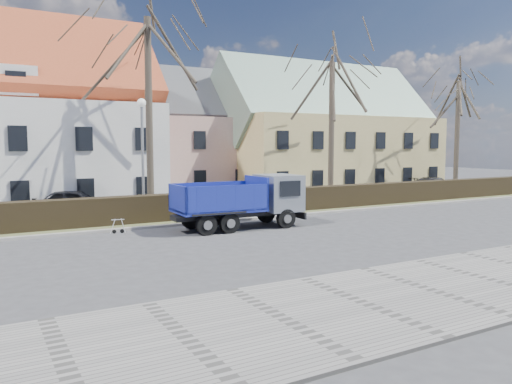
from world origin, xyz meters
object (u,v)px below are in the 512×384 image
dump_truck (235,202)px  streetlight (143,159)px  parked_car_a (75,202)px  parked_car_b (436,184)px  cart_frame (113,226)px

dump_truck → streetlight: (-2.88, 4.38, 1.82)m
dump_truck → parked_car_a: 9.67m
dump_truck → parked_car_b: 23.39m
dump_truck → cart_frame: (-5.12, 1.43, -0.89)m
cart_frame → parked_car_a: 6.48m
streetlight → parked_car_b: (24.92, 3.42, -2.45)m
dump_truck → parked_car_a: size_ratio=1.48×
dump_truck → cart_frame: size_ratio=8.16×
parked_car_a → parked_car_b: (27.61, -0.08, -0.11)m
dump_truck → parked_car_b: bearing=21.0°
streetlight → parked_car_a: streetlight is taller
streetlight → cart_frame: 4.59m
streetlight → parked_car_b: bearing=7.8°
cart_frame → dump_truck: bearing=-15.6°
parked_car_a → parked_car_b: 27.61m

